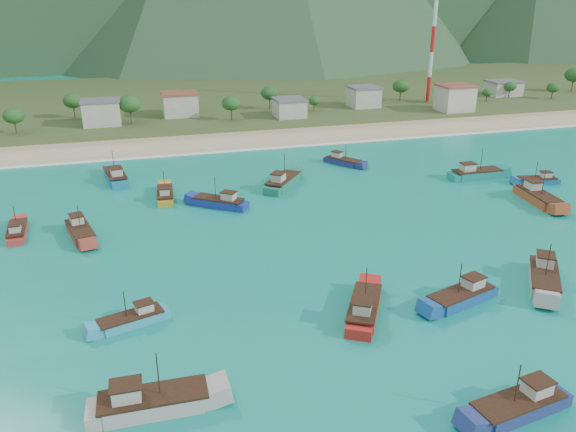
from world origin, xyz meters
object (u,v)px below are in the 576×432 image
object	(u,v)px
boat_21	(462,297)
boat_27	(343,162)
radio_tower	(434,26)
boat_14	(116,177)
boat_4	(364,310)
boat_6	(133,321)
boat_26	(80,232)
boat_18	(476,175)
boat_28	(538,198)
boat_17	(544,279)
boat_0	(538,181)
boat_29	(165,196)
boat_7	(17,232)
boat_13	(220,203)
boat_24	(283,183)
boat_20	(519,407)
boat_2	(151,404)

from	to	relation	value
boat_21	boat_27	bearing A→B (deg)	-23.94
radio_tower	boat_14	world-z (taller)	radio_tower
radio_tower	boat_4	bearing A→B (deg)	-122.08
boat_4	boat_27	xyz separation A→B (m)	(20.35, 58.98, -0.19)
boat_6	boat_21	xyz separation A→B (m)	(38.80, -6.09, 0.20)
boat_21	boat_26	xyz separation A→B (m)	(-45.86, 34.02, -0.01)
boat_18	boat_28	xyz separation A→B (m)	(2.76, -15.23, 0.01)
boat_17	boat_0	bearing A→B (deg)	-91.20
boat_29	boat_18	bearing A→B (deg)	-0.74
boat_6	boat_7	world-z (taller)	boat_7
boat_0	boat_13	distance (m)	63.01
boat_14	radio_tower	bearing A→B (deg)	19.78
boat_27	boat_6	bearing A→B (deg)	15.00
boat_13	boat_24	size ratio (longest dim) A/B	0.88
boat_24	boat_14	bearing A→B (deg)	-164.09
boat_4	boat_24	bearing A→B (deg)	116.11
boat_0	boat_28	xyz separation A→B (m)	(-7.24, -9.05, 0.34)
boat_14	boat_27	bearing A→B (deg)	-10.85
boat_28	boat_17	bearing A→B (deg)	59.81
boat_6	boat_26	size ratio (longest dim) A/B	0.82
boat_6	boat_14	xyz separation A→B (m)	(-1.70, 55.04, 0.32)
boat_18	boat_21	size ratio (longest dim) A/B	1.08
boat_18	boat_0	bearing A→B (deg)	58.69
radio_tower	boat_6	size ratio (longest dim) A/B	5.58
boat_24	boat_28	size ratio (longest dim) A/B	0.95
boat_20	boat_27	size ratio (longest dim) A/B	1.17
boat_21	boat_28	size ratio (longest dim) A/B	0.90
boat_2	boat_4	world-z (taller)	boat_2
boat_2	boat_26	distance (m)	43.90
boat_18	boat_20	world-z (taller)	boat_18
boat_2	boat_17	bearing A→B (deg)	102.75
radio_tower	boat_18	size ratio (longest dim) A/B	4.20
boat_21	boat_26	distance (m)	57.10
boat_4	boat_13	bearing A→B (deg)	134.38
boat_27	boat_14	bearing A→B (deg)	-35.88
boat_17	boat_6	bearing A→B (deg)	30.94
boat_6	boat_29	size ratio (longest dim) A/B	0.89
boat_18	boat_24	bearing A→B (deg)	-97.88
boat_4	boat_21	xyz separation A→B (m)	(12.67, -0.54, -0.06)
boat_6	boat_27	distance (m)	70.82
boat_0	boat_4	size ratio (longest dim) A/B	0.79
boat_29	boat_26	bearing A→B (deg)	-131.75
boat_26	boat_29	bearing A→B (deg)	-149.79
boat_6	boat_26	world-z (taller)	boat_26
boat_13	boat_28	bearing A→B (deg)	-66.61
boat_26	boat_29	xyz separation A→B (m)	(14.05, 13.68, -0.06)
boat_0	boat_2	bearing A→B (deg)	132.25
boat_20	boat_21	bearing A→B (deg)	-25.63
boat_26	radio_tower	bearing A→B (deg)	-156.18
boat_14	boat_2	bearing A→B (deg)	-96.55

